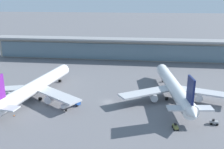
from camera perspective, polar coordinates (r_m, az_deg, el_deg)
name	(u,v)px	position (r m, az deg, el deg)	size (l,w,h in m)	color
ground_plane	(108,102)	(111.93, -0.91, -6.04)	(1200.00, 1200.00, 0.00)	slate
airliner_left_stand	(35,87)	(118.57, -16.68, -2.62)	(49.30, 64.72, 17.27)	white
airliner_centre_stand	(174,87)	(116.37, 13.54, -2.74)	(49.52, 64.84, 17.27)	white
service_truck_mid_apron_olive	(175,127)	(92.71, 13.85, -11.16)	(2.21, 3.13, 2.05)	olive
service_truck_by_tail_grey	(214,122)	(99.83, 21.66, -9.79)	(3.02, 2.00, 2.05)	gray
service_truck_on_taxiway_blue	(70,104)	(106.36, -9.30, -6.56)	(6.76, 8.34, 2.95)	#234C9E
service_truck_at_far_stand_grey	(178,105)	(110.03, 14.41, -6.54)	(2.75, 3.31, 2.05)	gray
terminal_building	(123,49)	(183.28, 2.44, 5.73)	(185.32, 12.80, 15.20)	#9E998E
safety_cone_alpha	(14,115)	(106.00, -20.88, -8.43)	(0.62, 0.62, 0.70)	orange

